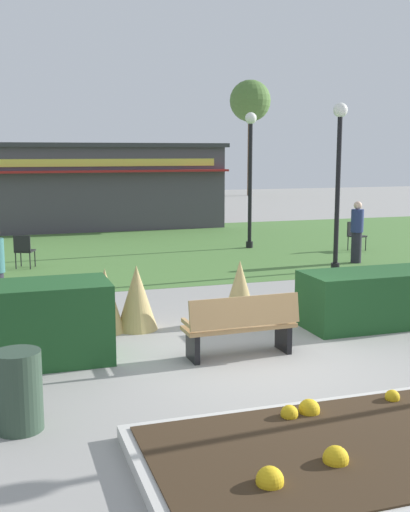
{
  "coord_description": "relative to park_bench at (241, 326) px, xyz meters",
  "views": [
    {
      "loc": [
        -3.51,
        -8.12,
        3.02
      ],
      "look_at": [
        -0.08,
        2.47,
        1.19
      ],
      "focal_mm": 44.73,
      "sensor_mm": 36.0,
      "label": 1
    }
  ],
  "objects": [
    {
      "name": "tree_left_bg",
      "position": [
        13.29,
        32.79,
        5.88
      ],
      "size": [
        2.8,
        2.8,
        7.83
      ],
      "color": "brown",
      "rests_on": "ground_plane"
    },
    {
      "name": "hedge_right",
      "position": [
        2.9,
        0.92,
        0.0
      ],
      "size": [
        2.63,
        1.1,
        0.96
      ],
      "primitive_type": "cube",
      "color": "#1E4C23",
      "rests_on": "ground_plane"
    },
    {
      "name": "ground_plane",
      "position": [
        0.19,
        -0.39,
        -0.48
      ],
      "size": [
        80.0,
        80.0,
        0.0
      ],
      "primitive_type": "plane",
      "color": "#999691"
    },
    {
      "name": "cafe_chair_west",
      "position": [
        7.09,
        8.6,
        0.05
      ],
      "size": [
        0.57,
        0.57,
        0.89
      ],
      "color": "black",
      "rests_on": "ground_plane"
    },
    {
      "name": "food_kiosk",
      "position": [
        0.66,
        17.79,
        1.2
      ],
      "size": [
        9.55,
        5.12,
        3.35
      ],
      "color": "#47424C",
      "rests_on": "ground_plane"
    },
    {
      "name": "flower_bed",
      "position": [
        -0.24,
        -3.34,
        -0.39
      ],
      "size": [
        3.97,
        2.41,
        0.33
      ],
      "color": "beige",
      "rests_on": "ground_plane"
    },
    {
      "name": "hedge_left",
      "position": [
        -2.82,
        0.68,
        0.1
      ],
      "size": [
        1.96,
        1.1,
        1.17
      ],
      "primitive_type": "cube",
      "color": "#1E4C23",
      "rests_on": "ground_plane"
    },
    {
      "name": "parked_car_center_slot",
      "position": [
        0.26,
        25.77,
        0.16
      ],
      "size": [
        4.21,
        2.07,
        1.2
      ],
      "color": "maroon",
      "rests_on": "ground_plane"
    },
    {
      "name": "ornamental_grass_behind_left",
      "position": [
        -1.15,
        1.95,
        0.08
      ],
      "size": [
        0.71,
        0.71,
        1.12
      ],
      "primitive_type": "cone",
      "color": "tan",
      "rests_on": "ground_plane"
    },
    {
      "name": "ornamental_grass_behind_right",
      "position": [
        0.68,
        1.82,
        0.09
      ],
      "size": [
        0.65,
        0.65,
        1.13
      ],
      "primitive_type": "cone",
      "color": "tan",
      "rests_on": "ground_plane"
    },
    {
      "name": "lamppost_far",
      "position": [
        4.19,
        10.1,
        2.17
      ],
      "size": [
        0.36,
        0.36,
        4.21
      ],
      "color": "black",
      "rests_on": "ground_plane"
    },
    {
      "name": "lamppost_mid",
      "position": [
        4.82,
        5.76,
        2.17
      ],
      "size": [
        0.36,
        0.36,
        4.21
      ],
      "color": "black",
      "rests_on": "ground_plane"
    },
    {
      "name": "trash_bin",
      "position": [
        -3.22,
        -1.6,
        -0.03
      ],
      "size": [
        0.52,
        0.52,
        0.89
      ],
      "primitive_type": "cylinder",
      "color": "#2D4233",
      "rests_on": "ground_plane"
    },
    {
      "name": "park_bench",
      "position": [
        0.0,
        0.0,
        0.0
      ],
      "size": [
        1.71,
        0.56,
        0.95
      ],
      "color": "tan",
      "rests_on": "ground_plane"
    },
    {
      "name": "person_standing",
      "position": [
        5.94,
        6.62,
        0.38
      ],
      "size": [
        0.34,
        0.34,
        1.69
      ],
      "rotation": [
        0.0,
        0.0,
        0.54
      ],
      "color": "#23232D",
      "rests_on": "ground_plane"
    },
    {
      "name": "ornamental_grass_behind_center",
      "position": [
        -1.69,
        1.94,
        0.07
      ],
      "size": [
        0.64,
        0.64,
        1.1
      ],
      "primitive_type": "cone",
      "color": "tan",
      "rests_on": "ground_plane"
    },
    {
      "name": "lawn_patch",
      "position": [
        0.19,
        11.0,
        -0.48
      ],
      "size": [
        36.0,
        12.0,
        0.01
      ],
      "primitive_type": "cube",
      "color": "#4C7A38",
      "rests_on": "ground_plane"
    },
    {
      "name": "cafe_chair_east",
      "position": [
        -2.76,
        8.52,
        0.05
      ],
      "size": [
        0.57,
        0.57,
        0.89
      ],
      "color": "black",
      "rests_on": "ground_plane"
    }
  ]
}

